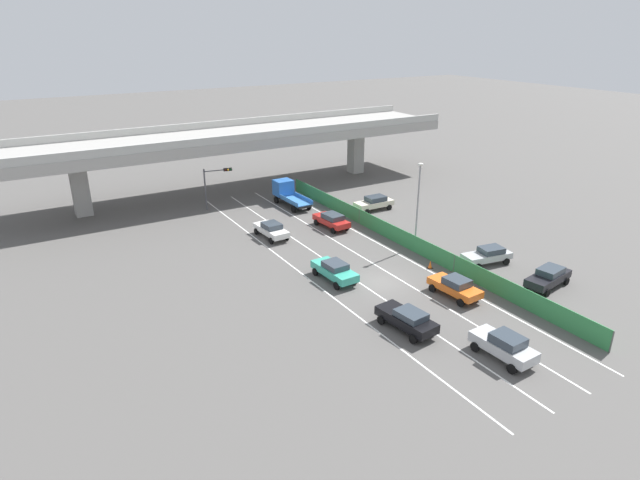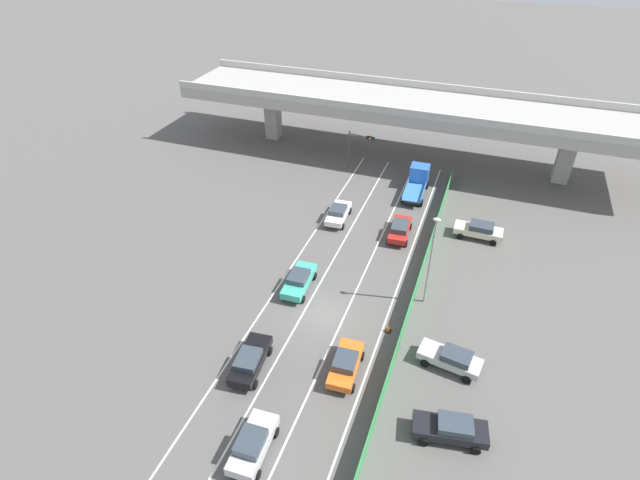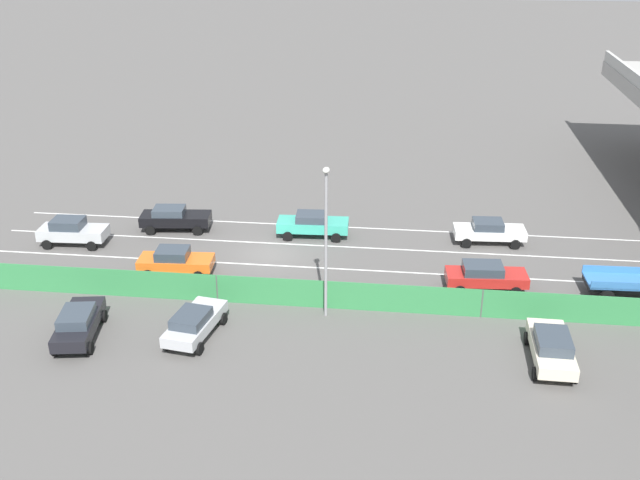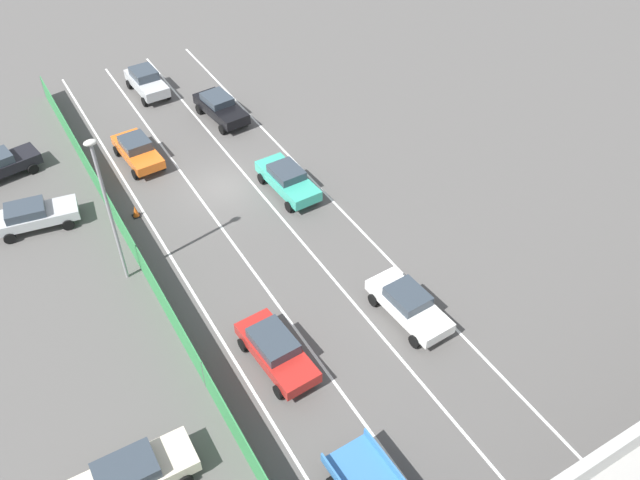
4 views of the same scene
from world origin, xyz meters
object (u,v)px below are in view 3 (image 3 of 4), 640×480
at_px(car_sedan_red, 485,275).
at_px(car_sedan_white, 489,231).
at_px(parked_sedan_cream, 552,347).
at_px(car_taxi_teal, 313,224).
at_px(car_sedan_black, 174,217).
at_px(car_taxi_orange, 175,260).
at_px(car_sedan_silver, 72,231).
at_px(parked_sedan_dark, 78,322).
at_px(street_lamp, 326,230).
at_px(parked_wagon_silver, 194,322).
at_px(traffic_cone, 252,288).

bearing_deg(car_sedan_red, car_sedan_white, 173.40).
bearing_deg(parked_sedan_cream, car_taxi_teal, -136.16).
xyz_separation_m(car_sedan_black, car_sedan_red, (6.32, 20.02, -0.01)).
height_order(car_sedan_black, car_taxi_orange, car_sedan_black).
bearing_deg(car_sedan_white, car_sedan_red, -6.60).
relative_size(car_sedan_silver, parked_sedan_dark, 0.90).
bearing_deg(car_sedan_silver, street_lamp, 67.14).
relative_size(car_taxi_orange, street_lamp, 0.54).
distance_m(car_sedan_white, car_sedan_red, 6.69).
xyz_separation_m(car_sedan_white, car_sedan_red, (6.64, -0.77, 0.03)).
distance_m(car_taxi_orange, parked_sedan_cream, 21.72).
relative_size(car_taxi_orange, parked_wagon_silver, 0.96).
distance_m(car_sedan_silver, car_sedan_red, 26.04).
xyz_separation_m(car_sedan_red, parked_sedan_cream, (7.34, 2.49, 0.02)).
relative_size(car_taxi_teal, parked_sedan_dark, 0.98).
distance_m(car_taxi_teal, car_sedan_black, 9.35).
distance_m(car_sedan_black, traffic_cone, 10.92).
bearing_deg(street_lamp, car_sedan_red, 115.09).
bearing_deg(car_sedan_silver, car_sedan_red, 82.91).
xyz_separation_m(car_taxi_teal, street_lamp, (10.41, 2.05, 4.03)).
distance_m(car_sedan_red, car_taxi_orange, 18.01).
relative_size(car_sedan_red, parked_wagon_silver, 1.00).
xyz_separation_m(parked_wagon_silver, traffic_cone, (-5.01, 1.88, -0.53)).
relative_size(car_sedan_white, traffic_cone, 6.43).
relative_size(car_sedan_white, parked_wagon_silver, 1.00).
height_order(car_taxi_teal, parked_sedan_dark, parked_sedan_dark).
distance_m(car_sedan_red, traffic_cone, 13.21).
bearing_deg(street_lamp, parked_sedan_dark, -72.49).
relative_size(car_sedan_red, street_lamp, 0.56).
bearing_deg(traffic_cone, street_lamp, 65.75).
xyz_separation_m(car_sedan_red, parked_sedan_dark, (7.83, -20.66, 0.02)).
distance_m(car_taxi_orange, street_lamp, 10.93).
relative_size(parked_sedan_dark, traffic_cone, 6.71).
xyz_separation_m(car_taxi_teal, car_sedan_red, (6.37, 10.68, -0.00)).
height_order(parked_sedan_cream, traffic_cone, parked_sedan_cream).
bearing_deg(car_taxi_teal, parked_wagon_silver, -17.50).
height_order(car_taxi_orange, traffic_cone, car_taxi_orange).
bearing_deg(traffic_cone, car_sedan_black, -140.13).
distance_m(car_taxi_teal, car_sedan_red, 12.43).
height_order(car_sedan_red, traffic_cone, car_sedan_red).
bearing_deg(car_taxi_teal, car_sedan_silver, -78.24).
bearing_deg(traffic_cone, car_sedan_red, 98.97).
bearing_deg(parked_sedan_dark, traffic_cone, 127.15).
xyz_separation_m(car_sedan_white, parked_sedan_cream, (13.98, 1.72, 0.05)).
height_order(car_sedan_silver, parked_wagon_silver, car_sedan_silver).
relative_size(parked_sedan_cream, traffic_cone, 6.42).
distance_m(car_sedan_black, car_sedan_red, 21.00).
xyz_separation_m(car_sedan_white, street_lamp, (10.68, -9.40, 4.06)).
relative_size(parked_wagon_silver, street_lamp, 0.56).
bearing_deg(car_sedan_silver, car_sedan_white, 97.34).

